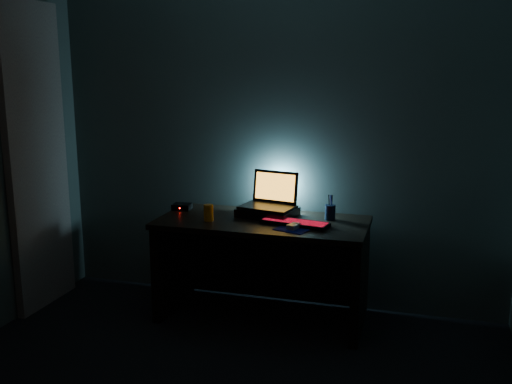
% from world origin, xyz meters
% --- Properties ---
extents(room, '(3.50, 4.00, 2.50)m').
position_xyz_m(room, '(0.00, 0.00, 1.25)').
color(room, black).
rests_on(room, ground).
extents(desk, '(1.50, 0.70, 0.75)m').
position_xyz_m(desk, '(0.00, 1.67, 0.49)').
color(desk, black).
rests_on(desk, ground).
extents(curtain, '(0.06, 0.65, 2.30)m').
position_xyz_m(curtain, '(-1.71, 1.42, 1.15)').
color(curtain, '#B0A58D').
rests_on(curtain, ground).
extents(riser, '(0.45, 0.37, 0.06)m').
position_xyz_m(riser, '(0.01, 1.74, 0.78)').
color(riser, black).
rests_on(riser, desk).
extents(laptop, '(0.42, 0.35, 0.26)m').
position_xyz_m(laptop, '(0.02, 1.79, 0.87)').
color(laptop, black).
rests_on(laptop, riser).
extents(keyboard, '(0.49, 0.23, 0.03)m').
position_xyz_m(keyboard, '(0.25, 1.55, 0.76)').
color(keyboard, black).
rests_on(keyboard, desk).
extents(mousepad, '(0.27, 0.26, 0.00)m').
position_xyz_m(mousepad, '(0.27, 1.45, 0.75)').
color(mousepad, navy).
rests_on(mousepad, desk).
extents(mouse, '(0.09, 0.12, 0.03)m').
position_xyz_m(mouse, '(0.27, 1.45, 0.77)').
color(mouse, gray).
rests_on(mouse, mousepad).
extents(pen_cup, '(0.09, 0.09, 0.11)m').
position_xyz_m(pen_cup, '(0.46, 1.77, 0.80)').
color(pen_cup, black).
rests_on(pen_cup, desk).
extents(juice_glass, '(0.08, 0.08, 0.12)m').
position_xyz_m(juice_glass, '(-0.36, 1.49, 0.81)').
color(juice_glass, orange).
rests_on(juice_glass, desk).
extents(router, '(0.15, 0.12, 0.05)m').
position_xyz_m(router, '(-0.68, 1.75, 0.77)').
color(router, black).
rests_on(router, desk).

